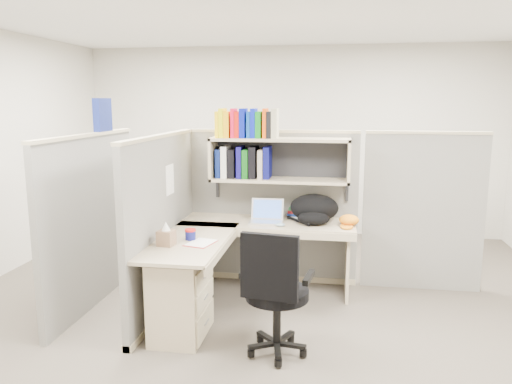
% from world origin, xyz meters
% --- Properties ---
extents(ground, '(6.00, 6.00, 0.00)m').
position_xyz_m(ground, '(0.00, 0.00, 0.00)').
color(ground, '#39332C').
rests_on(ground, ground).
extents(room_shell, '(6.00, 6.00, 6.00)m').
position_xyz_m(room_shell, '(0.00, 0.00, 1.62)').
color(room_shell, '#B4B0A3').
rests_on(room_shell, ground).
extents(cubicle, '(3.79, 1.84, 1.95)m').
position_xyz_m(cubicle, '(-0.37, 0.45, 0.91)').
color(cubicle, slate).
rests_on(cubicle, ground).
extents(desk, '(1.74, 1.75, 0.73)m').
position_xyz_m(desk, '(-0.41, -0.29, 0.44)').
color(desk, tan).
rests_on(desk, ground).
extents(laptop, '(0.33, 0.33, 0.23)m').
position_xyz_m(laptop, '(-0.01, 0.52, 0.85)').
color(laptop, silver).
rests_on(laptop, desk).
extents(backpack, '(0.58, 0.52, 0.28)m').
position_xyz_m(backpack, '(0.46, 0.58, 0.87)').
color(backpack, black).
rests_on(backpack, desk).
extents(orange_cap, '(0.24, 0.26, 0.11)m').
position_xyz_m(orange_cap, '(0.80, 0.55, 0.78)').
color(orange_cap, orange).
rests_on(orange_cap, desk).
extents(snack_canister, '(0.10, 0.10, 0.09)m').
position_xyz_m(snack_canister, '(-0.58, -0.20, 0.78)').
color(snack_canister, '#0E1156').
rests_on(snack_canister, desk).
extents(tissue_box, '(0.14, 0.14, 0.20)m').
position_xyz_m(tissue_box, '(-0.73, -0.40, 0.83)').
color(tissue_box, '#88674D').
rests_on(tissue_box, desk).
extents(mouse, '(0.11, 0.08, 0.03)m').
position_xyz_m(mouse, '(0.14, 0.39, 0.75)').
color(mouse, '#88AAC1').
rests_on(mouse, desk).
extents(paper_cup, '(0.09, 0.09, 0.11)m').
position_xyz_m(paper_cup, '(0.02, 0.67, 0.78)').
color(paper_cup, white).
rests_on(paper_cup, desk).
extents(book_stack, '(0.19, 0.24, 0.11)m').
position_xyz_m(book_stack, '(0.27, 0.83, 0.78)').
color(book_stack, gray).
rests_on(book_stack, desk).
extents(loose_paper, '(0.25, 0.30, 0.00)m').
position_xyz_m(loose_paper, '(-0.46, -0.28, 0.73)').
color(loose_paper, silver).
rests_on(loose_paper, desk).
extents(task_chair, '(0.55, 0.51, 1.01)m').
position_xyz_m(task_chair, '(0.24, -0.76, 0.36)').
color(task_chair, black).
rests_on(task_chair, ground).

